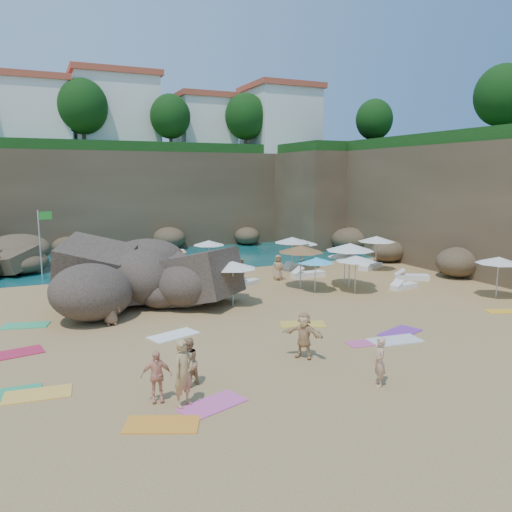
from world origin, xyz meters
name	(u,v)px	position (x,y,z in m)	size (l,w,h in m)	color
ground	(243,313)	(0.00, 0.00, 0.00)	(120.00, 120.00, 0.00)	tan
seawater	(126,237)	(0.00, 30.00, 0.00)	(120.00, 120.00, 0.00)	#0C4751
cliff_back	(156,199)	(2.00, 25.00, 4.00)	(44.00, 8.00, 8.00)	brown
cliff_right	(439,204)	(19.00, 8.00, 4.00)	(8.00, 30.00, 8.00)	brown
cliff_corner	(327,198)	(17.00, 20.00, 4.00)	(10.00, 12.00, 8.00)	brown
clifftop_buildings	(162,117)	(2.96, 25.79, 11.24)	(28.48, 9.48, 7.00)	white
clifftop_trees	(203,110)	(4.78, 19.52, 11.26)	(35.60, 23.82, 4.40)	#11380F
rock_outcrop	(144,302)	(-3.66, 3.69, 0.00)	(7.38, 5.54, 2.95)	brown
flag_pole	(42,235)	(-7.88, 11.78, 2.60)	(0.80, 0.08, 4.08)	silver
parasol_0	(209,243)	(1.94, 10.27, 1.79)	(2.06, 2.06, 1.95)	silver
parasol_1	(292,240)	(6.67, 7.73, 2.02)	(2.33, 2.33, 2.20)	silver
parasol_2	(302,242)	(7.72, 8.28, 1.76)	(2.03, 2.03, 1.92)	silver
parasol_3	(377,239)	(11.75, 5.78, 2.05)	(2.36, 2.36, 2.23)	silver
parasol_4	(345,255)	(7.49, 3.06, 1.70)	(1.96, 1.96, 1.86)	silver
parasol_6	(301,249)	(4.80, 3.30, 2.16)	(2.49, 2.49, 2.35)	silver
parasol_7	(350,247)	(7.17, 2.14, 2.27)	(2.62, 2.62, 2.48)	silver
parasol_8	(356,258)	(6.84, 1.13, 1.84)	(2.12, 2.12, 2.00)	silver
parasol_9	(233,265)	(0.07, 1.40, 1.94)	(2.24, 2.24, 2.12)	silver
parasol_10	(315,260)	(5.04, 2.17, 1.71)	(1.97, 1.97, 1.86)	silver
parasol_11	(499,260)	(12.68, -2.69, 1.92)	(2.21, 2.21, 2.09)	silver
lounger_0	(293,267)	(7.15, 8.46, 0.13)	(1.63, 0.54, 0.25)	silver
lounger_1	(308,274)	(6.68, 5.69, 0.16)	(2.05, 0.68, 0.32)	white
lounger_2	(371,266)	(11.77, 6.31, 0.16)	(2.06, 0.69, 0.32)	white
lounger_3	(247,283)	(2.40, 5.14, 0.13)	(1.66, 0.55, 0.26)	white
lounger_4	(412,277)	(11.86, 2.51, 0.15)	(1.97, 0.66, 0.31)	white
lounger_5	(404,286)	(9.85, 0.84, 0.13)	(1.69, 0.56, 0.26)	white
towel_1	(212,405)	(-4.27, -8.05, 0.02)	(1.81, 0.91, 0.03)	#DF57A3
towel_2	(162,424)	(-5.76, -8.55, 0.02)	(1.82, 0.91, 0.03)	orange
towel_3	(9,394)	(-9.27, -5.04, 0.02)	(1.71, 0.86, 0.03)	#2DA065
towel_4	(38,394)	(-8.53, -5.43, 0.02)	(1.80, 0.90, 0.03)	#FCB642
towel_5	(174,335)	(-3.68, -1.87, 0.02)	(1.88, 0.94, 0.03)	white
towel_6	(400,332)	(4.48, -5.20, 0.02)	(1.88, 0.94, 0.03)	purple
towel_7	(14,354)	(-9.23, -1.57, 0.02)	(1.90, 0.95, 0.03)	#C02243
towel_9	(366,343)	(2.53, -5.64, 0.01)	(1.45, 0.73, 0.03)	#D4528A
towel_10	(503,311)	(10.79, -4.67, 0.01)	(1.45, 0.73, 0.03)	yellow
towel_11	(26,325)	(-8.88, 1.85, 0.02)	(1.78, 0.89, 0.03)	#33B370
towel_12	(303,324)	(1.55, -2.67, 0.02)	(1.84, 0.92, 0.03)	gold
towel_13	(395,340)	(3.69, -5.86, 0.02)	(1.95, 0.97, 0.03)	silver
person_stand_1	(188,362)	(-4.49, -6.60, 0.73)	(0.71, 0.55, 1.46)	tan
person_stand_2	(182,262)	(-0.03, 9.60, 0.80)	(1.03, 0.42, 1.59)	#F8C28D
person_stand_3	(242,273)	(1.99, 4.88, 0.78)	(0.91, 0.38, 1.55)	#937249
person_stand_4	(278,268)	(4.62, 5.64, 0.75)	(0.73, 0.40, 1.49)	tan
person_stand_5	(74,266)	(-6.27, 10.41, 0.87)	(1.61, 0.46, 1.74)	tan
person_stand_6	(379,362)	(0.59, -8.85, 0.73)	(0.53, 0.35, 1.45)	tan
person_lie_1	(157,396)	(-5.58, -7.24, 0.17)	(0.83, 1.42, 0.35)	#F5A98B
person_lie_2	(111,320)	(-5.65, 0.52, 0.20)	(0.72, 1.48, 0.39)	#876043
person_lie_3	(304,352)	(-0.31, -6.01, 0.21)	(1.44, 1.55, 0.41)	tan
person_lie_4	(184,399)	(-4.97, -7.81, 0.22)	(0.66, 1.82, 0.43)	tan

